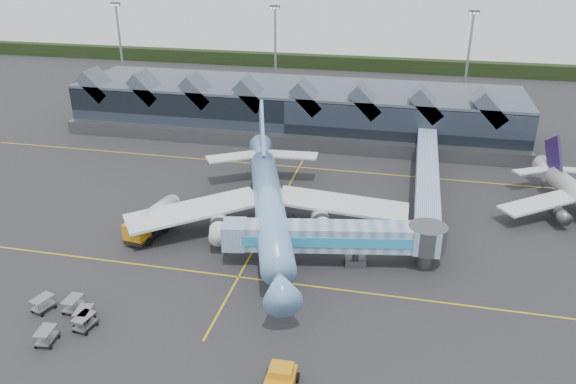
% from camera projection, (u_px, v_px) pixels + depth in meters
% --- Properties ---
extents(ground, '(260.00, 260.00, 0.00)m').
position_uv_depth(ground, '(256.00, 244.00, 73.95)').
color(ground, '#272729').
rests_on(ground, ground).
extents(taxi_stripes, '(120.00, 60.00, 0.01)m').
position_uv_depth(taxi_stripes, '(275.00, 211.00, 82.83)').
color(taxi_stripes, gold).
rests_on(taxi_stripes, ground).
extents(tree_line_far, '(260.00, 4.00, 4.00)m').
position_uv_depth(tree_line_far, '(353.00, 63.00, 170.86)').
color(tree_line_far, black).
rests_on(tree_line_far, ground).
extents(terminal, '(90.00, 22.25, 12.52)m').
position_uv_depth(terminal, '(294.00, 109.00, 115.01)').
color(terminal, black).
rests_on(terminal, ground).
extents(light_masts, '(132.40, 42.56, 22.45)m').
position_uv_depth(light_masts, '(428.00, 62.00, 120.41)').
color(light_masts, gray).
rests_on(light_masts, ground).
extents(main_airliner, '(37.21, 43.85, 14.44)m').
position_uv_depth(main_airliner, '(269.00, 202.00, 75.96)').
color(main_airliner, '#70A2E3').
rests_on(main_airliner, ground).
extents(jet_bridge, '(26.96, 8.53, 5.60)m').
position_uv_depth(jet_bridge, '(346.00, 238.00, 67.92)').
color(jet_bridge, '#668EAA').
rests_on(jet_bridge, ground).
extents(fuel_truck, '(4.42, 11.04, 3.67)m').
position_uv_depth(fuel_truck, '(155.00, 218.00, 76.42)').
color(fuel_truck, black).
rests_on(fuel_truck, ground).
extents(pushback_tug, '(3.04, 4.72, 2.05)m').
position_uv_depth(pushback_tug, '(280.00, 382.00, 49.81)').
color(pushback_tug, orange).
rests_on(pushback_tug, ground).
extents(baggage_carts, '(8.13, 7.77, 1.62)m').
position_uv_depth(baggage_carts, '(66.00, 316.00, 58.53)').
color(baggage_carts, gray).
rests_on(baggage_carts, ground).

